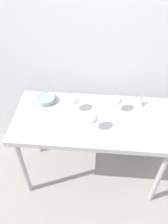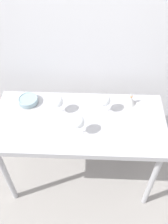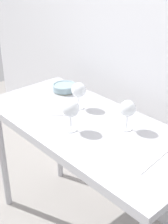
{
  "view_description": "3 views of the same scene",
  "coord_description": "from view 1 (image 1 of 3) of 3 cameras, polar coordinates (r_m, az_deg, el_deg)",
  "views": [
    {
      "loc": [
        0.04,
        -1.42,
        2.36
      ],
      "look_at": [
        -0.08,
        0.02,
        0.95
      ],
      "focal_mm": 37.11,
      "sensor_mm": 36.0,
      "label": 1
    },
    {
      "loc": [
        0.09,
        -1.34,
        2.47
      ],
      "look_at": [
        0.04,
        -0.0,
        1.01
      ],
      "focal_mm": 41.1,
      "sensor_mm": 36.0,
      "label": 2
    },
    {
      "loc": [
        1.19,
        -1.1,
        1.8
      ],
      "look_at": [
        0.02,
        -0.05,
        0.99
      ],
      "focal_mm": 51.03,
      "sensor_mm": 36.0,
      "label": 3
    }
  ],
  "objects": [
    {
      "name": "tasting_bowl",
      "position": [
        2.2,
        -9.27,
        3.2
      ],
      "size": [
        0.17,
        0.17,
        0.05
      ],
      "color": "#DBCC66",
      "rests_on": "steel_counter"
    },
    {
      "name": "wine_glass_far_right",
      "position": [
        2.03,
        8.08,
        2.85
      ],
      "size": [
        0.09,
        0.09,
        0.18
      ],
      "color": "white",
      "rests_on": "steel_counter"
    },
    {
      "name": "wine_glass_far_left",
      "position": [
        2.03,
        -2.67,
        2.91
      ],
      "size": [
        0.09,
        0.09,
        0.17
      ],
      "color": "white",
      "rests_on": "steel_counter"
    },
    {
      "name": "steel_counter",
      "position": [
        2.11,
        2.08,
        -3.57
      ],
      "size": [
        1.4,
        0.65,
        0.9
      ],
      "color": "#B0B0B5",
      "rests_on": "ground_plane"
    },
    {
      "name": "wine_glass_near_center",
      "position": [
        1.85,
        1.92,
        -1.56
      ],
      "size": [
        0.09,
        0.09,
        0.18
      ],
      "color": "white",
      "rests_on": "steel_counter"
    },
    {
      "name": "tasting_sheet_upper",
      "position": [
        2.02,
        -5.57,
        -2.17
      ],
      "size": [
        0.28,
        0.3,
        0.0
      ],
      "primitive_type": "cube",
      "rotation": [
        0.0,
        0.0,
        -0.7
      ],
      "color": "white",
      "rests_on": "steel_counter"
    },
    {
      "name": "ground_plane",
      "position": [
        2.75,
        1.65,
        -14.62
      ],
      "size": [
        6.0,
        6.0,
        0.0
      ],
      "primitive_type": "plane",
      "color": "#9B9691"
    },
    {
      "name": "decanter_funnel",
      "position": [
        2.19,
        13.63,
        2.59
      ],
      "size": [
        0.1,
        0.1,
        0.13
      ],
      "color": "silver",
      "rests_on": "steel_counter"
    },
    {
      "name": "back_wall",
      "position": [
        2.18,
        3.19,
        15.29
      ],
      "size": [
        3.8,
        0.04,
        2.6
      ],
      "primitive_type": "cube",
      "color": "silver",
      "rests_on": "ground_plane"
    },
    {
      "name": "tasting_sheet_lower",
      "position": [
        2.05,
        13.77,
        -2.71
      ],
      "size": [
        0.2,
        0.27,
        0.0
      ],
      "primitive_type": "cube",
      "rotation": [
        0.0,
        0.0,
        0.11
      ],
      "color": "white",
      "rests_on": "steel_counter"
    }
  ]
}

